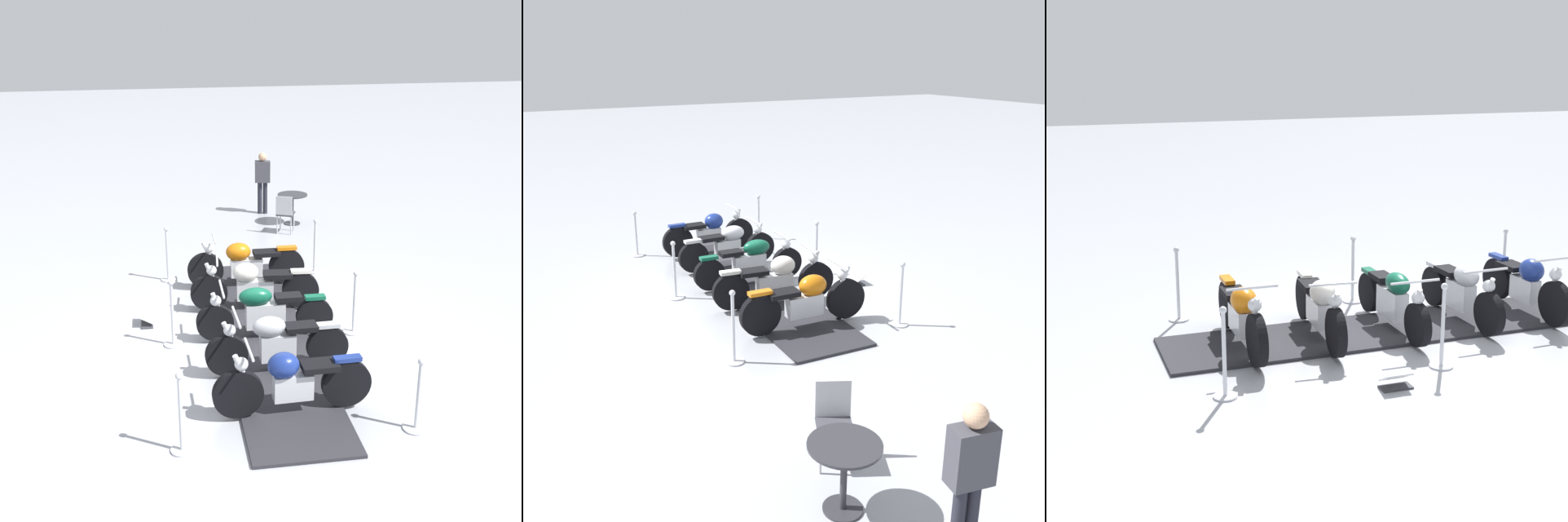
{
  "view_description": "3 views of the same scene",
  "coord_description": "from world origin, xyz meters",
  "views": [
    {
      "loc": [
        9.83,
        -2.13,
        5.04
      ],
      "look_at": [
        -2.13,
        0.37,
        0.57
      ],
      "focal_mm": 46.74,
      "sensor_mm": 36.0,
      "label": 1
    },
    {
      "loc": [
        -10.52,
        5.14,
        4.42
      ],
      "look_at": [
        -1.23,
        -0.09,
        0.85
      ],
      "focal_mm": 43.79,
      "sensor_mm": 36.0,
      "label": 2
    },
    {
      "loc": [
        -5.25,
        -9.62,
        3.85
      ],
      "look_at": [
        -1.03,
        0.75,
        0.97
      ],
      "focal_mm": 54.01,
      "sensor_mm": 36.0,
      "label": 3
    }
  ],
  "objects": [
    {
      "name": "display_platform",
      "position": [
        0.0,
        0.0,
        0.02
      ],
      "size": [
        6.79,
        1.74,
        0.05
      ],
      "primitive_type": "cube",
      "rotation": [
        0.0,
        0.0,
        -0.05
      ],
      "color": "#28282D",
      "rests_on": "ground_plane"
    },
    {
      "name": "cafe_chair_near_table",
      "position": [
        -5.47,
        1.66,
        0.54
      ],
      "size": [
        0.54,
        0.54,
        0.95
      ],
      "rotation": [
        0.0,
        0.0,
        2.68
      ],
      "color": "#B7B7BC",
      "rests_on": "ground_plane"
    },
    {
      "name": "ground_plane",
      "position": [
        0.0,
        0.0,
        0.0
      ],
      "size": [
        80.0,
        80.0,
        0.0
      ],
      "primitive_type": "plane",
      "color": "#A8AAB2"
    },
    {
      "name": "stanchion_left_rear",
      "position": [
        2.93,
        1.36,
        0.32
      ],
      "size": [
        0.33,
        0.33,
        1.02
      ],
      "color": "silver",
      "rests_on": "ground_plane"
    },
    {
      "name": "stanchion_right_front",
      "position": [
        -2.93,
        -1.36,
        0.4
      ],
      "size": [
        0.29,
        0.29,
        1.12
      ],
      "color": "silver",
      "rests_on": "ground_plane"
    },
    {
      "name": "bystander_person",
      "position": [
        -7.3,
        1.5,
        0.98
      ],
      "size": [
        0.29,
        0.43,
        1.63
      ],
      "rotation": [
        0.0,
        0.0,
        -0.19
      ],
      "color": "#23232D",
      "rests_on": "ground_plane"
    },
    {
      "name": "motorcycle_chrome",
      "position": [
        1.13,
        -0.09,
        0.5
      ],
      "size": [
        0.73,
        2.15,
        0.93
      ],
      "rotation": [
        0.0,
        0.0,
        -1.59
      ],
      "color": "black",
      "rests_on": "display_platform"
    },
    {
      "name": "motorcycle_forest",
      "position": [
        -0.0,
        -0.04,
        0.5
      ],
      "size": [
        0.73,
        2.26,
        0.9
      ],
      "rotation": [
        0.0,
        0.0,
        -1.62
      ],
      "color": "black",
      "rests_on": "display_platform"
    },
    {
      "name": "cafe_table",
      "position": [
        -6.2,
        2.03,
        0.58
      ],
      "size": [
        0.75,
        0.75,
        0.77
      ],
      "color": "#2D2D33",
      "rests_on": "ground_plane"
    },
    {
      "name": "stanchion_left_front",
      "position": [
        -2.78,
        1.64,
        0.4
      ],
      "size": [
        0.31,
        0.31,
        1.15
      ],
      "color": "silver",
      "rests_on": "ground_plane"
    },
    {
      "name": "stanchion_right_mid",
      "position": [
        -0.07,
        -1.5,
        0.38
      ],
      "size": [
        0.31,
        0.31,
        1.13
      ],
      "color": "silver",
      "rests_on": "ground_plane"
    },
    {
      "name": "stanchion_left_mid",
      "position": [
        0.07,
        1.5,
        0.36
      ],
      "size": [
        0.33,
        0.33,
        1.11
      ],
      "color": "silver",
      "rests_on": "ground_plane"
    },
    {
      "name": "stanchion_right_rear",
      "position": [
        2.78,
        -1.64,
        0.39
      ],
      "size": [
        0.29,
        0.29,
        1.08
      ],
      "color": "silver",
      "rests_on": "ground_plane"
    },
    {
      "name": "motorcycle_cream",
      "position": [
        -1.13,
        0.02,
        0.51
      ],
      "size": [
        0.66,
        2.29,
        0.97
      ],
      "rotation": [
        0.0,
        0.0,
        -1.7
      ],
      "color": "black",
      "rests_on": "display_platform"
    },
    {
      "name": "motorcycle_copper",
      "position": [
        -2.26,
        0.08,
        0.51
      ],
      "size": [
        0.68,
        2.28,
        1.01
      ],
      "rotation": [
        0.0,
        0.0,
        -1.63
      ],
      "color": "black",
      "rests_on": "display_platform"
    },
    {
      "name": "motorcycle_navy",
      "position": [
        2.26,
        -0.14,
        0.52
      ],
      "size": [
        0.62,
        2.15,
        0.99
      ],
      "rotation": [
        0.0,
        0.0,
        -1.59
      ],
      "color": "black",
      "rests_on": "display_platform"
    },
    {
      "name": "info_placard",
      "position": [
        -0.95,
        -1.88,
        0.07
      ],
      "size": [
        0.4,
        0.25,
        0.21
      ],
      "rotation": [
        0.0,
        0.0,
        3.09
      ],
      "color": "#333338",
      "rests_on": "ground_plane"
    }
  ]
}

